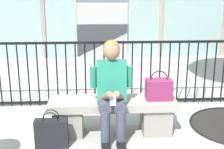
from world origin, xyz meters
TOP-DOWN VIEW (x-y plane):
  - ground_plane at (0.00, 0.00)m, footprint 60.00×60.00m
  - stone_bench at (0.00, 0.00)m, footprint 1.60×0.44m
  - seated_person_with_phone at (-0.01, -0.13)m, footprint 0.52×0.66m
  - handbag_on_bench at (0.58, -0.01)m, footprint 0.32×0.20m
  - shopping_bag at (-0.73, -0.35)m, footprint 0.38×0.12m
  - plaza_railing at (-0.00, 1.00)m, footprint 9.80×0.04m

SIDE VIEW (x-z plane):
  - ground_plane at x=0.00m, z-range 0.00..0.00m
  - shopping_bag at x=-0.73m, z-range -0.05..0.41m
  - stone_bench at x=0.00m, z-range 0.05..0.50m
  - plaza_railing at x=0.00m, z-range 0.01..1.02m
  - handbag_on_bench at x=0.58m, z-range 0.40..0.77m
  - seated_person_with_phone at x=-0.01m, z-range 0.04..1.26m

